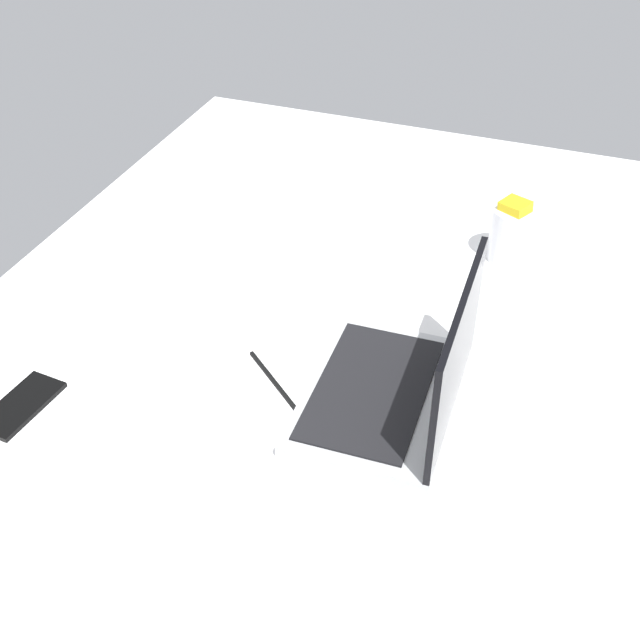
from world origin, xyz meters
The scene contains 5 objects.
bed_mattress centered at (0.00, 0.00, 9.00)cm, with size 180.00×140.00×18.00cm, color white.
laptop centered at (10.43, 11.29, 22.41)cm, with size 33.58×23.84×23.00cm.
snack_cup centered at (-37.55, 20.02, 24.01)cm, with size 9.00×9.00×13.21cm.
cell_phone centered at (31.48, -44.29, 18.40)cm, with size 6.80×14.00×0.80cm, color black.
charger_cable centered at (12.61, -9.07, 18.30)cm, with size 17.00×0.60×0.60cm, color black.
Camera 1 is at (103.06, 32.19, 107.97)cm, focal length 46.17 mm.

